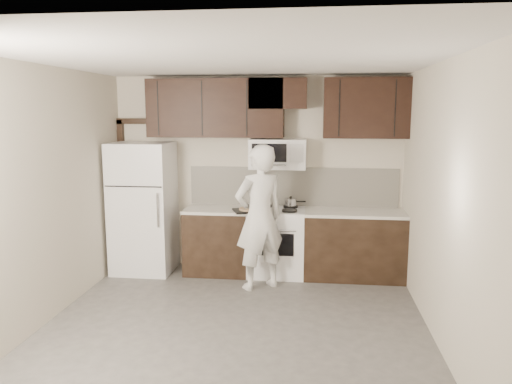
% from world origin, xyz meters
% --- Properties ---
extents(floor, '(4.50, 4.50, 0.00)m').
position_xyz_m(floor, '(0.00, 0.00, 0.00)').
color(floor, '#4D4A48').
rests_on(floor, ground).
extents(back_wall, '(4.00, 0.00, 4.00)m').
position_xyz_m(back_wall, '(0.00, 2.25, 1.35)').
color(back_wall, beige).
rests_on(back_wall, ground).
extents(ceiling, '(4.50, 4.50, 0.00)m').
position_xyz_m(ceiling, '(0.00, 0.00, 2.70)').
color(ceiling, white).
rests_on(ceiling, back_wall).
extents(counter_run, '(2.95, 0.64, 0.91)m').
position_xyz_m(counter_run, '(0.60, 1.94, 0.46)').
color(counter_run, black).
rests_on(counter_run, floor).
extents(stove, '(0.76, 0.66, 0.94)m').
position_xyz_m(stove, '(0.30, 1.94, 0.46)').
color(stove, white).
rests_on(stove, floor).
extents(backsplash, '(2.90, 0.02, 0.54)m').
position_xyz_m(backsplash, '(0.50, 2.24, 1.18)').
color(backsplash, silver).
rests_on(backsplash, counter_run).
extents(upper_cabinets, '(3.48, 0.35, 0.78)m').
position_xyz_m(upper_cabinets, '(0.21, 2.08, 2.28)').
color(upper_cabinets, black).
rests_on(upper_cabinets, back_wall).
extents(microwave, '(0.76, 0.42, 0.40)m').
position_xyz_m(microwave, '(0.30, 2.06, 1.65)').
color(microwave, white).
rests_on(microwave, upper_cabinets).
extents(refrigerator, '(0.80, 0.76, 1.80)m').
position_xyz_m(refrigerator, '(-1.55, 1.89, 0.90)').
color(refrigerator, white).
rests_on(refrigerator, floor).
extents(door_trim, '(0.50, 0.08, 2.12)m').
position_xyz_m(door_trim, '(-1.92, 2.21, 1.25)').
color(door_trim, black).
rests_on(door_trim, floor).
extents(saucepan, '(0.29, 0.17, 0.16)m').
position_xyz_m(saucepan, '(0.48, 2.09, 0.97)').
color(saucepan, silver).
rests_on(saucepan, stove).
extents(baking_tray, '(0.51, 0.44, 0.02)m').
position_xyz_m(baking_tray, '(-0.04, 1.76, 0.92)').
color(baking_tray, black).
rests_on(baking_tray, counter_run).
extents(pizza, '(0.37, 0.37, 0.02)m').
position_xyz_m(pizza, '(-0.04, 1.76, 0.94)').
color(pizza, beige).
rests_on(pizza, baking_tray).
extents(person, '(0.80, 0.74, 1.82)m').
position_xyz_m(person, '(0.13, 1.38, 0.91)').
color(person, white).
rests_on(person, floor).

